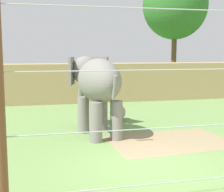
# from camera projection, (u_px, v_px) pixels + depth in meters

# --- Properties ---
(ground_plane) EXTENTS (120.00, 120.00, 0.00)m
(ground_plane) POSITION_uv_depth(u_px,v_px,m) (151.00, 166.00, 9.07)
(ground_plane) COLOR #6B8E4C
(dirt_patch) EXTENTS (4.50, 3.19, 0.01)m
(dirt_patch) POSITION_uv_depth(u_px,v_px,m) (170.00, 141.00, 11.54)
(dirt_patch) COLOR #937F5B
(dirt_patch) RESTS_ON ground
(embankment_wall) EXTENTS (36.00, 1.80, 2.43)m
(embankment_wall) POSITION_uv_depth(u_px,v_px,m) (85.00, 83.00, 20.71)
(embankment_wall) COLOR tan
(embankment_wall) RESTS_ON ground
(elephant) EXTENTS (1.95, 4.02, 3.00)m
(elephant) POSITION_uv_depth(u_px,v_px,m) (96.00, 83.00, 12.31)
(elephant) COLOR gray
(elephant) RESTS_ON ground
(enrichment_ball) EXTENTS (0.75, 0.75, 0.75)m
(enrichment_ball) POSITION_uv_depth(u_px,v_px,m) (118.00, 112.00, 15.15)
(enrichment_ball) COLOR tan
(enrichment_ball) RESTS_ON ground
(cable_fence) EXTENTS (8.36, 0.22, 4.08)m
(cable_fence) POSITION_uv_depth(u_px,v_px,m) (205.00, 112.00, 6.07)
(cable_fence) COLOR brown
(cable_fence) RESTS_ON ground
(tree_left_of_centre) EXTENTS (5.52, 5.52, 10.01)m
(tree_left_of_centre) POSITION_uv_depth(u_px,v_px,m) (175.00, 5.00, 27.54)
(tree_left_of_centre) COLOR brown
(tree_left_of_centre) RESTS_ON ground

